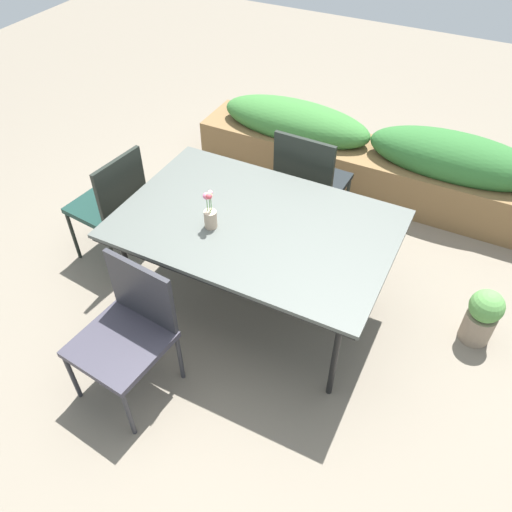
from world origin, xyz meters
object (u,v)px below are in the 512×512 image
object	(u,v)px
chair_end_left	(112,202)
flower_vase	(210,214)
planter_box	(369,157)
potted_plant	(482,316)
chair_near_left	(128,328)
chair_far_side	(309,180)
dining_table	(256,227)

from	to	relation	value
chair_end_left	flower_vase	world-z (taller)	flower_vase
planter_box	potted_plant	bearing A→B (deg)	-47.56
chair_near_left	chair_far_side	xyz separation A→B (m)	(0.39, 1.74, 0.06)
chair_near_left	flower_vase	size ratio (longest dim) A/B	3.39
chair_end_left	chair_near_left	size ratio (longest dim) A/B	1.07
flower_vase	planter_box	distance (m)	2.02
chair_end_left	potted_plant	distance (m)	2.67
flower_vase	planter_box	world-z (taller)	flower_vase
dining_table	chair_near_left	bearing A→B (deg)	-113.40
chair_near_left	flower_vase	world-z (taller)	flower_vase
flower_vase	chair_near_left	bearing A→B (deg)	-101.71
chair_near_left	potted_plant	bearing A→B (deg)	-139.06
chair_end_left	potted_plant	world-z (taller)	chair_end_left
flower_vase	potted_plant	distance (m)	1.89
dining_table	chair_far_side	bearing A→B (deg)	89.02
chair_near_left	planter_box	size ratio (longest dim) A/B	0.28
flower_vase	planter_box	size ratio (longest dim) A/B	0.08
chair_near_left	flower_vase	xyz separation A→B (m)	(0.15, 0.71, 0.38)
chair_far_side	planter_box	bearing A→B (deg)	76.54
dining_table	flower_vase	xyz separation A→B (m)	(-0.23, -0.16, 0.14)
chair_near_left	planter_box	world-z (taller)	chair_near_left
dining_table	planter_box	xyz separation A→B (m)	(0.25, 1.73, -0.39)
chair_end_left	flower_vase	xyz separation A→B (m)	(0.94, -0.15, 0.33)
chair_far_side	planter_box	distance (m)	0.92
dining_table	chair_near_left	world-z (taller)	chair_near_left
chair_end_left	potted_plant	bearing A→B (deg)	-74.64
chair_end_left	chair_far_side	world-z (taller)	chair_far_side
dining_table	chair_near_left	size ratio (longest dim) A/B	1.96
chair_near_left	chair_far_side	bearing A→B (deg)	-96.72
potted_plant	dining_table	bearing A→B (deg)	-164.36
chair_end_left	chair_far_side	distance (m)	1.47
chair_near_left	potted_plant	size ratio (longest dim) A/B	2.04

